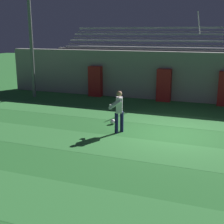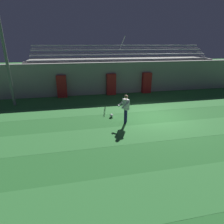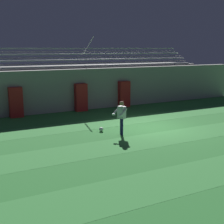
# 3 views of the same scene
# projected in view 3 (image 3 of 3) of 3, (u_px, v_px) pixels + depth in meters

# --- Properties ---
(ground_plane) EXTENTS (80.00, 80.00, 0.00)m
(ground_plane) POSITION_uv_depth(u_px,v_px,m) (152.00, 127.00, 16.74)
(ground_plane) COLOR #2D7533
(turf_stripe_mid) EXTENTS (28.00, 2.02, 0.01)m
(turf_stripe_mid) POSITION_uv_depth(u_px,v_px,m) (175.00, 136.00, 15.04)
(turf_stripe_mid) COLOR #38843D
(turf_stripe_mid) RESTS_ON ground
(turf_stripe_far) EXTENTS (28.00, 2.02, 0.01)m
(turf_stripe_far) POSITION_uv_depth(u_px,v_px,m) (132.00, 120.00, 18.56)
(turf_stripe_far) COLOR #38843D
(turf_stripe_far) RESTS_ON ground
(back_wall) EXTENTS (24.00, 0.60, 2.80)m
(back_wall) POSITION_uv_depth(u_px,v_px,m) (100.00, 88.00, 22.11)
(back_wall) COLOR #999691
(back_wall) RESTS_ON ground
(padding_pillar_gate_left) EXTENTS (0.80, 0.44, 1.85)m
(padding_pillar_gate_left) POSITION_uv_depth(u_px,v_px,m) (81.00, 97.00, 20.97)
(padding_pillar_gate_left) COLOR #B21E1E
(padding_pillar_gate_left) RESTS_ON ground
(padding_pillar_gate_right) EXTENTS (0.80, 0.44, 1.85)m
(padding_pillar_gate_right) POSITION_uv_depth(u_px,v_px,m) (124.00, 94.00, 22.48)
(padding_pillar_gate_right) COLOR #B21E1E
(padding_pillar_gate_right) RESTS_ON ground
(padding_pillar_far_left) EXTENTS (0.80, 0.44, 1.85)m
(padding_pillar_far_left) POSITION_uv_depth(u_px,v_px,m) (16.00, 102.00, 19.04)
(padding_pillar_far_left) COLOR #B21E1E
(padding_pillar_far_left) RESTS_ON ground
(bleacher_stand) EXTENTS (18.00, 3.35, 5.03)m
(bleacher_stand) POSITION_uv_depth(u_px,v_px,m) (89.00, 84.00, 23.82)
(bleacher_stand) COLOR #999691
(bleacher_stand) RESTS_ON ground
(goalkeeper) EXTENTS (0.63, 0.68, 1.67)m
(goalkeeper) POSITION_uv_depth(u_px,v_px,m) (121.00, 116.00, 15.17)
(goalkeeper) COLOR #19194C
(goalkeeper) RESTS_ON ground
(soccer_ball) EXTENTS (0.22, 0.22, 0.22)m
(soccer_ball) POSITION_uv_depth(u_px,v_px,m) (101.00, 129.00, 15.93)
(soccer_ball) COLOR white
(soccer_ball) RESTS_ON ground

